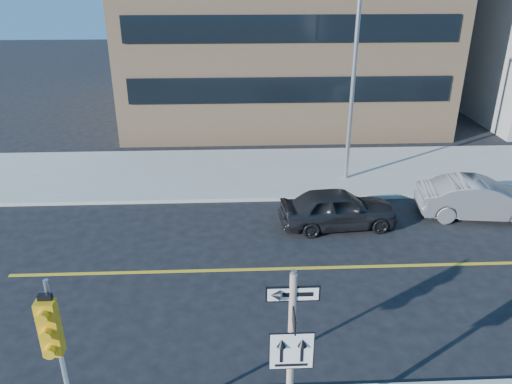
{
  "coord_description": "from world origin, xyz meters",
  "views": [
    {
      "loc": [
        -0.93,
        -9.34,
        8.72
      ],
      "look_at": [
        -0.32,
        4.0,
        2.69
      ],
      "focal_mm": 35.0,
      "sensor_mm": 36.0,
      "label": 1
    }
  ],
  "objects_px": {
    "parked_car_a": "(338,208)",
    "streetlight_a": "(355,75)",
    "sign_pole": "(291,355)",
    "traffic_signal": "(54,342)",
    "parked_car_b": "(480,199)"
  },
  "relations": [
    {
      "from": "parked_car_a",
      "to": "streetlight_a",
      "type": "xyz_separation_m",
      "value": [
        1.21,
        3.99,
        4.03
      ]
    },
    {
      "from": "sign_pole",
      "to": "streetlight_a",
      "type": "height_order",
      "value": "streetlight_a"
    },
    {
      "from": "traffic_signal",
      "to": "streetlight_a",
      "type": "relative_size",
      "value": 0.5
    },
    {
      "from": "parked_car_b",
      "to": "streetlight_a",
      "type": "bearing_deg",
      "value": 58.71
    },
    {
      "from": "parked_car_b",
      "to": "sign_pole",
      "type": "bearing_deg",
      "value": 147.28
    },
    {
      "from": "traffic_signal",
      "to": "parked_car_a",
      "type": "height_order",
      "value": "traffic_signal"
    },
    {
      "from": "sign_pole",
      "to": "traffic_signal",
      "type": "distance_m",
      "value": 4.05
    },
    {
      "from": "traffic_signal",
      "to": "streetlight_a",
      "type": "bearing_deg",
      "value": 59.2
    },
    {
      "from": "parked_car_b",
      "to": "streetlight_a",
      "type": "relative_size",
      "value": 0.57
    },
    {
      "from": "parked_car_b",
      "to": "streetlight_a",
      "type": "xyz_separation_m",
      "value": [
        -4.31,
        3.47,
        4.0
      ]
    },
    {
      "from": "sign_pole",
      "to": "streetlight_a",
      "type": "distance_m",
      "value": 14.05
    },
    {
      "from": "streetlight_a",
      "to": "parked_car_b",
      "type": "bearing_deg",
      "value": -38.87
    },
    {
      "from": "sign_pole",
      "to": "parked_car_b",
      "type": "distance_m",
      "value": 12.96
    },
    {
      "from": "streetlight_a",
      "to": "parked_car_a",
      "type": "bearing_deg",
      "value": -106.84
    },
    {
      "from": "traffic_signal",
      "to": "parked_car_a",
      "type": "relative_size",
      "value": 0.94
    }
  ]
}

